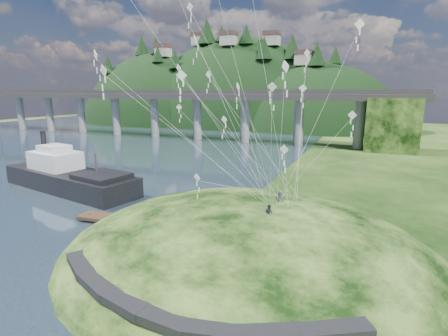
% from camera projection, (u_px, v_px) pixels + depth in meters
% --- Properties ---
extents(ground, '(320.00, 320.00, 0.00)m').
position_uv_depth(ground, '(160.00, 249.00, 33.03)').
color(ground, black).
rests_on(ground, ground).
extents(grass_hill, '(36.00, 32.00, 13.00)m').
position_uv_depth(grass_hill, '(247.00, 270.00, 32.11)').
color(grass_hill, black).
rests_on(grass_hill, ground).
extents(footpath, '(22.29, 5.84, 0.83)m').
position_uv_depth(footpath, '(175.00, 304.00, 20.98)').
color(footpath, black).
rests_on(footpath, ground).
extents(bridge, '(160.00, 11.00, 15.00)m').
position_uv_depth(bridge, '(214.00, 108.00, 104.01)').
color(bridge, '#2D2B2B').
rests_on(bridge, ground).
extents(far_ridge, '(153.00, 70.00, 94.50)m').
position_uv_depth(far_ridge, '(227.00, 140.00, 161.08)').
color(far_ridge, black).
rests_on(far_ridge, ground).
extents(work_barge, '(25.30, 11.25, 8.57)m').
position_uv_depth(work_barge, '(68.00, 176.00, 52.65)').
color(work_barge, black).
rests_on(work_barge, ground).
extents(wooden_dock, '(14.87, 3.75, 1.05)m').
position_uv_depth(wooden_dock, '(138.00, 222.00, 38.73)').
color(wooden_dock, '#382416').
rests_on(wooden_dock, ground).
extents(kite_flyers, '(0.92, 4.08, 1.82)m').
position_uv_depth(kite_flyers, '(274.00, 198.00, 29.68)').
color(kite_flyers, '#292D37').
rests_on(kite_flyers, ground).
extents(kite_swarm, '(19.67, 17.65, 22.10)m').
position_uv_depth(kite_swarm, '(221.00, 58.00, 29.16)').
color(kite_swarm, silver).
rests_on(kite_swarm, ground).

